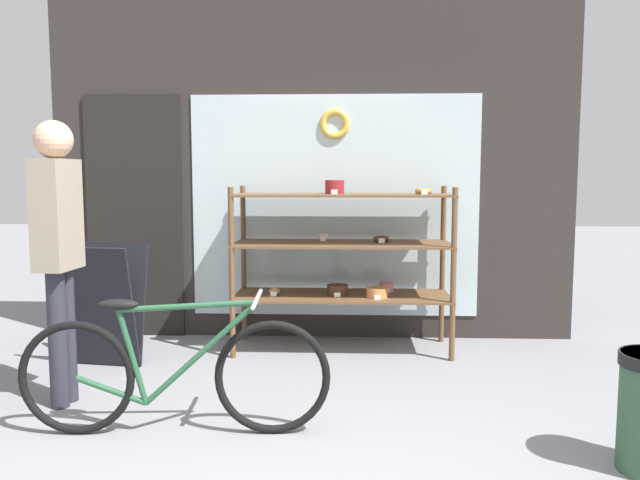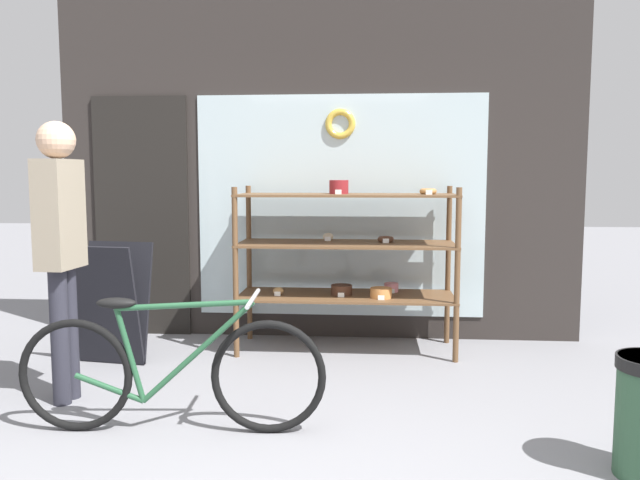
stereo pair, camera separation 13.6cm
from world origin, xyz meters
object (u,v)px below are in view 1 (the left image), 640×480
at_px(bicycle, 173,373).
at_px(sandwich_board, 105,305).
at_px(pedestrian, 58,238).
at_px(display_case, 344,249).

height_order(bicycle, sandwich_board, sandwich_board).
bearing_deg(pedestrian, bicycle, 65.95).
bearing_deg(sandwich_board, bicycle, -47.06).
bearing_deg(bicycle, pedestrian, 149.68).
distance_m(sandwich_board, pedestrian, 0.98).
distance_m(display_case, pedestrian, 2.17).
bearing_deg(display_case, bicycle, -118.29).
distance_m(display_case, sandwich_board, 1.88).
relative_size(bicycle, sandwich_board, 1.89).
height_order(display_case, pedestrian, pedestrian).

